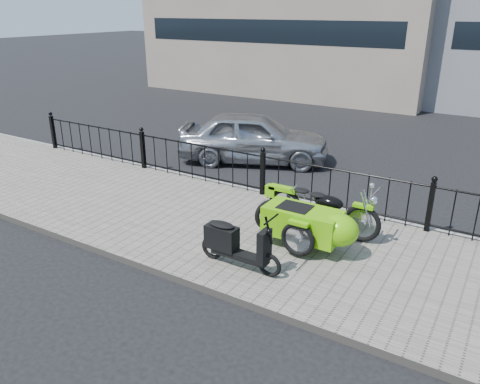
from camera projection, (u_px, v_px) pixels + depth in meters
The scene contains 8 objects.
ground at pixel (231, 220), 9.43m from camera, with size 120.00×120.00×0.00m, color black.
sidewalk at pixel (217, 226), 9.02m from camera, with size 30.00×3.80×0.12m, color #6A6459.
curb at pixel (265, 194), 10.55m from camera, with size 30.00×0.10×0.12m, color gray.
iron_fence at pixel (263, 174), 10.25m from camera, with size 14.11×0.11×1.08m.
motorcycle_sidecar at pixel (315, 221), 7.97m from camera, with size 2.28×1.48×0.98m.
scooter at pixel (234, 244), 7.40m from camera, with size 1.47×0.43×0.99m.
spare_tire at pixel (272, 215), 8.57m from camera, with size 0.65×0.65×0.09m, color black.
sedan_car at pixel (254, 137), 12.75m from camera, with size 1.63×4.05×1.38m, color #A8AAAF.
Camera 1 is at (4.64, -7.20, 4.00)m, focal length 35.00 mm.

